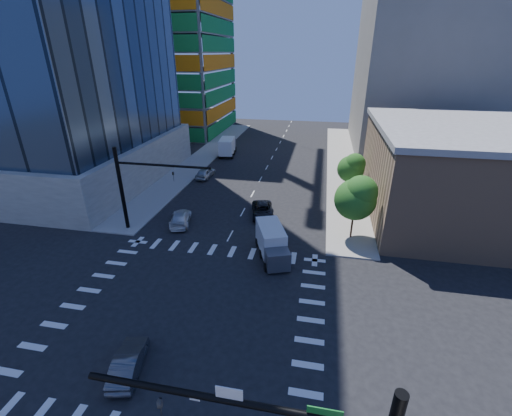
# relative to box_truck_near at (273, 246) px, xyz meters

# --- Properties ---
(ground) EXTENTS (160.00, 160.00, 0.00)m
(ground) POSITION_rel_box_truck_near_xyz_m (-5.02, -8.70, -1.27)
(ground) COLOR black
(ground) RESTS_ON ground
(road_markings) EXTENTS (20.00, 20.00, 0.01)m
(road_markings) POSITION_rel_box_truck_near_xyz_m (-5.02, -8.70, -1.27)
(road_markings) COLOR silver
(road_markings) RESTS_ON ground
(sidewalk_ne) EXTENTS (5.00, 60.00, 0.15)m
(sidewalk_ne) POSITION_rel_box_truck_near_xyz_m (7.48, 31.30, -1.20)
(sidewalk_ne) COLOR gray
(sidewalk_ne) RESTS_ON ground
(sidewalk_nw) EXTENTS (5.00, 60.00, 0.15)m
(sidewalk_nw) POSITION_rel_box_truck_near_xyz_m (-17.52, 31.30, -1.20)
(sidewalk_nw) COLOR gray
(sidewalk_nw) RESTS_ON ground
(construction_building) EXTENTS (25.16, 34.50, 70.60)m
(construction_building) POSITION_rel_box_truck_near_xyz_m (-32.44, 53.23, 23.34)
(construction_building) COLOR slate
(construction_building) RESTS_ON ground
(commercial_building) EXTENTS (20.50, 22.50, 10.60)m
(commercial_building) POSITION_rel_box_truck_near_xyz_m (19.98, 13.30, 4.04)
(commercial_building) COLOR #997859
(commercial_building) RESTS_ON ground
(bg_building_ne) EXTENTS (24.00, 30.00, 28.00)m
(bg_building_ne) POSITION_rel_box_truck_near_xyz_m (21.98, 46.30, 12.73)
(bg_building_ne) COLOR slate
(bg_building_ne) RESTS_ON ground
(signal_mast_nw) EXTENTS (10.20, 0.40, 9.00)m
(signal_mast_nw) POSITION_rel_box_truck_near_xyz_m (-15.02, 2.80, 4.22)
(signal_mast_nw) COLOR black
(signal_mast_nw) RESTS_ON sidewalk_nw
(tree_south) EXTENTS (4.16, 4.16, 6.82)m
(tree_south) POSITION_rel_box_truck_near_xyz_m (7.61, 5.21, 3.41)
(tree_south) COLOR #382316
(tree_south) RESTS_ON sidewalk_ne
(tree_north) EXTENTS (3.54, 3.52, 5.78)m
(tree_north) POSITION_rel_box_truck_near_xyz_m (7.91, 17.21, 2.71)
(tree_north) COLOR #382316
(tree_north) RESTS_ON sidewalk_ne
(car_nb_far) EXTENTS (3.46, 5.58, 1.44)m
(car_nb_far) POSITION_rel_box_truck_near_xyz_m (-2.49, 8.74, -0.55)
(car_nb_far) COLOR black
(car_nb_far) RESTS_ON ground
(car_sb_near) EXTENTS (3.22, 5.34, 1.45)m
(car_sb_near) POSITION_rel_box_truck_near_xyz_m (-11.22, 5.00, -0.55)
(car_sb_near) COLOR white
(car_sb_near) RESTS_ON ground
(car_sb_mid) EXTENTS (2.11, 4.75, 1.59)m
(car_sb_mid) POSITION_rel_box_truck_near_xyz_m (-13.52, 20.49, -0.48)
(car_sb_mid) COLOR #B7BBBF
(car_sb_mid) RESTS_ON ground
(car_sb_cross) EXTENTS (2.39, 4.44, 1.39)m
(car_sb_cross) POSITION_rel_box_truck_near_xyz_m (-6.69, -14.16, -0.58)
(car_sb_cross) COLOR #48494D
(car_sb_cross) RESTS_ON ground
(box_truck_near) EXTENTS (4.13, 5.96, 2.88)m
(box_truck_near) POSITION_rel_box_truck_near_xyz_m (0.00, 0.00, 0.00)
(box_truck_near) COLOR black
(box_truck_near) RESTS_ON ground
(box_truck_far) EXTENTS (3.39, 6.47, 3.24)m
(box_truck_far) POSITION_rel_box_truck_near_xyz_m (-13.52, 33.70, 0.16)
(box_truck_far) COLOR black
(box_truck_far) RESTS_ON ground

